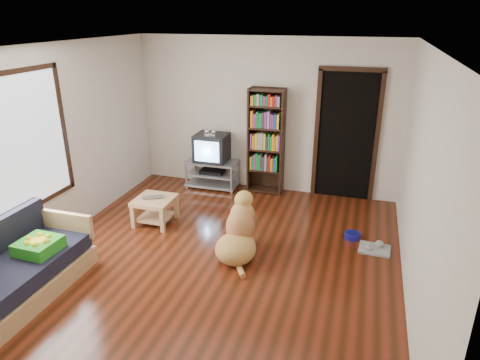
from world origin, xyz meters
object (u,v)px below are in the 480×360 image
(dog_bowl, at_px, (352,236))
(tv_stand, at_px, (212,173))
(crt_tv, at_px, (212,147))
(sofa, at_px, (13,276))
(bookshelf, at_px, (266,136))
(grey_rag, at_px, (374,249))
(dog, at_px, (239,233))
(coffee_table, at_px, (155,206))
(laptop, at_px, (153,198))
(green_cushion, at_px, (39,246))

(dog_bowl, xyz_separation_m, tv_stand, (-2.52, 1.21, 0.23))
(crt_tv, xyz_separation_m, sofa, (-0.97, -3.65, -0.48))
(tv_stand, height_order, crt_tv, crt_tv)
(sofa, bearing_deg, bookshelf, 62.68)
(grey_rag, bearing_deg, tv_stand, 152.68)
(grey_rag, xyz_separation_m, dog, (-1.69, -0.61, 0.29))
(sofa, distance_m, coffee_table, 2.15)
(tv_stand, bearing_deg, dog, -61.39)
(laptop, relative_size, bookshelf, 0.17)
(crt_tv, bearing_deg, dog_bowl, -25.99)
(crt_tv, bearing_deg, coffee_table, -101.34)
(laptop, distance_m, bookshelf, 2.21)
(green_cushion, bearing_deg, crt_tv, 77.84)
(dog, bearing_deg, dog_bowl, 31.83)
(green_cushion, bearing_deg, tv_stand, 77.75)
(green_cushion, relative_size, dog_bowl, 1.90)
(green_cushion, relative_size, laptop, 1.35)
(green_cushion, relative_size, coffee_table, 0.76)
(dog_bowl, relative_size, grey_rag, 0.55)
(tv_stand, distance_m, dog, 2.36)
(dog_bowl, height_order, grey_rag, dog_bowl)
(grey_rag, distance_m, bookshelf, 2.62)
(bookshelf, bearing_deg, laptop, -126.73)
(laptop, bearing_deg, dog_bowl, -21.45)
(dog_bowl, distance_m, tv_stand, 2.81)
(coffee_table, bearing_deg, dog, -18.72)
(coffee_table, xyz_separation_m, dog, (1.45, -0.49, 0.02))
(green_cushion, bearing_deg, dog, 34.46)
(crt_tv, relative_size, sofa, 0.32)
(coffee_table, bearing_deg, crt_tv, 78.66)
(crt_tv, relative_size, coffee_table, 1.05)
(grey_rag, distance_m, dog, 1.82)
(sofa, relative_size, coffee_table, 3.27)
(tv_stand, distance_m, sofa, 3.76)
(green_cushion, xyz_separation_m, tv_stand, (0.85, 3.33, -0.22))
(grey_rag, height_order, coffee_table, coffee_table)
(green_cushion, xyz_separation_m, grey_rag, (3.67, 1.87, -0.47))
(dog_bowl, xyz_separation_m, crt_tv, (-2.52, 1.23, 0.70))
(laptop, relative_size, coffee_table, 0.56)
(tv_stand, distance_m, coffee_table, 1.61)
(grey_rag, bearing_deg, sofa, -150.21)
(laptop, distance_m, dog_bowl, 2.90)
(green_cushion, distance_m, coffee_table, 1.84)
(green_cushion, relative_size, dog, 0.42)
(sofa, bearing_deg, dog_bowl, 34.73)
(coffee_table, distance_m, dog, 1.53)
(laptop, xyz_separation_m, bookshelf, (1.27, 1.70, 0.59))
(bookshelf, height_order, dog, bookshelf)
(green_cushion, height_order, dog, dog)
(laptop, height_order, coffee_table, laptop)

